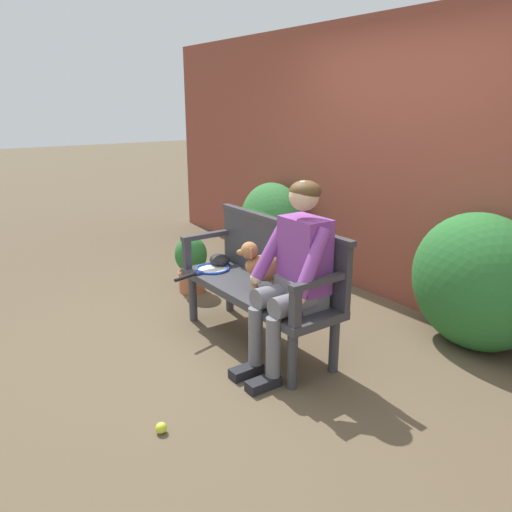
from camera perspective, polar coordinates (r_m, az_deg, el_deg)
ground_plane at (r=4.05m, az=0.00°, el=-9.76°), size 40.00×40.00×0.00m
brick_garden_fence at (r=4.86m, az=17.02°, el=9.96°), size 8.00×0.30×2.58m
hedge_bush_far_left at (r=5.83m, az=1.65°, el=2.61°), size 1.13×0.93×0.75m
hedge_bush_mid_left at (r=5.82m, az=1.94°, el=3.60°), size 0.97×0.62×0.95m
hedge_bush_far_right at (r=4.14m, az=23.77°, el=-2.72°), size 1.07×0.71×1.06m
garden_bench at (r=3.89m, az=0.00°, el=-4.45°), size 1.51×0.50×0.47m
bench_backrest at (r=3.91m, az=2.60°, el=0.60°), size 1.55×0.06×0.50m
bench_armrest_left_end at (r=4.33m, az=-6.45°, el=1.43°), size 0.06×0.50×0.28m
bench_armrest_right_end at (r=3.22m, az=6.14°, el=-4.12°), size 0.06×0.50×0.28m
person_seated at (r=3.42m, az=4.42°, el=-1.60°), size 0.56×0.65×1.34m
dog_on_bench at (r=3.80m, az=0.54°, el=-1.01°), size 0.28×0.35×0.36m
tennis_racket at (r=4.26m, az=-5.19°, el=-1.49°), size 0.35×0.58×0.03m
baseball_glove at (r=4.39m, az=-4.12°, el=-0.42°), size 0.25×0.21×0.09m
tennis_ball at (r=3.11m, az=-10.66°, el=-18.54°), size 0.07×0.07×0.07m
potted_plant at (r=5.03m, az=-7.33°, el=-0.68°), size 0.32×0.32×0.57m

